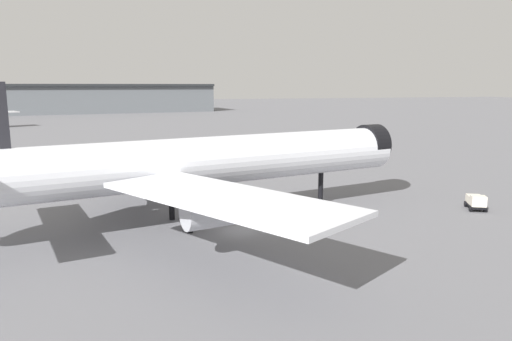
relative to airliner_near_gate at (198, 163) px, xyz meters
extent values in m
plane|color=slate|center=(3.49, -3.61, -6.47)|extent=(900.00, 900.00, 0.00)
cylinder|color=silver|center=(0.38, 0.08, 0.12)|extent=(48.41, 15.00, 5.07)
cone|color=silver|center=(24.06, 5.10, 0.12)|extent=(6.48, 6.01, 4.96)
cylinder|color=black|center=(23.07, 4.89, 0.50)|extent=(3.29, 5.48, 5.12)
cube|color=silver|center=(-6.06, 12.44, -0.52)|extent=(9.99, 22.48, 0.41)
cylinder|color=#B7BAC1|center=(-4.38, 10.12, -2.19)|extent=(7.21, 4.13, 2.79)
cube|color=silver|center=(-0.49, -13.83, -0.52)|extent=(17.59, 22.74, 0.41)
cylinder|color=#B7BAC1|center=(0.11, -11.03, -2.19)|extent=(7.21, 4.13, 2.79)
cylinder|color=black|center=(15.53, 3.29, -4.44)|extent=(0.61, 0.61, 4.05)
cylinder|color=black|center=(-2.54, 2.18, -4.44)|extent=(0.61, 0.61, 4.05)
cylinder|color=black|center=(-1.44, -3.02, -4.44)|extent=(0.61, 0.61, 4.05)
cube|color=slate|center=(-47.58, 218.71, 0.45)|extent=(191.06, 50.61, 13.85)
cube|color=#232628|center=(-47.58, 218.71, 7.98)|extent=(191.39, 53.52, 1.20)
cube|color=black|center=(32.11, -3.94, -5.97)|extent=(2.88, 3.58, 0.30)
cube|color=silver|center=(31.67, -4.79, -5.22)|extent=(2.01, 1.87, 1.20)
cube|color=#1E2D38|center=(31.41, -5.31, -4.98)|extent=(1.23, 0.68, 0.60)
cube|color=silver|center=(32.37, -3.43, -5.37)|extent=(2.30, 2.44, 0.90)
cylinder|color=black|center=(32.31, -5.30, -6.12)|extent=(0.57, 0.75, 0.70)
cylinder|color=black|center=(30.88, -4.57, -6.12)|extent=(0.57, 0.75, 0.70)
cylinder|color=black|center=(33.33, -3.31, -6.12)|extent=(0.57, 0.75, 0.70)
cylinder|color=black|center=(31.90, -2.58, -6.12)|extent=(0.57, 0.75, 0.70)
camera|label=1|loc=(-8.60, -48.45, 7.93)|focal=33.56mm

